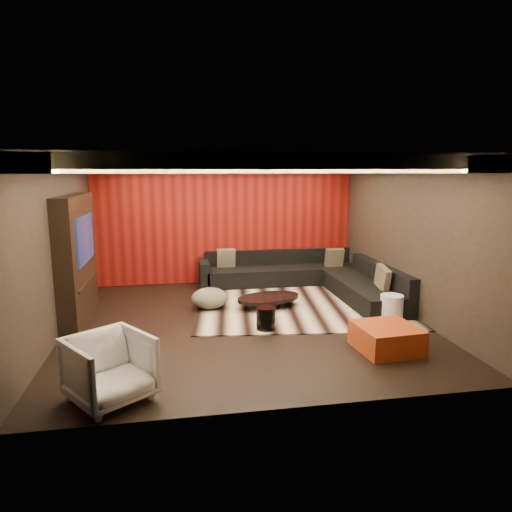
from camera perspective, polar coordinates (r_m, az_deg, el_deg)
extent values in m
cube|color=black|center=(8.07, -1.37, -8.27)|extent=(6.00, 6.00, 0.02)
cube|color=silver|center=(7.63, -1.47, 12.17)|extent=(6.00, 6.00, 0.02)
cube|color=black|center=(10.69, -3.84, 4.16)|extent=(6.00, 0.02, 2.80)
cube|color=black|center=(7.87, -23.65, 0.92)|extent=(0.02, 6.00, 2.80)
cube|color=black|center=(8.70, 18.61, 2.12)|extent=(0.02, 6.00, 2.80)
cube|color=#6B0C0A|center=(10.65, -3.82, 4.14)|extent=(5.98, 0.05, 2.78)
cube|color=silver|center=(10.31, -3.75, 11.11)|extent=(6.00, 0.60, 0.22)
cube|color=silver|center=(4.98, 3.27, 11.56)|extent=(6.00, 0.60, 0.22)
cube|color=silver|center=(7.70, -22.10, 10.50)|extent=(0.60, 4.80, 0.22)
cube|color=silver|center=(8.47, 17.26, 10.75)|extent=(0.60, 4.80, 0.22)
cube|color=#FFD899|center=(9.97, -3.52, 10.61)|extent=(4.80, 0.08, 0.04)
cube|color=#FFD899|center=(5.31, 2.41, 10.54)|extent=(4.80, 0.08, 0.04)
cube|color=#FFD899|center=(7.64, -19.52, 10.00)|extent=(0.08, 4.80, 0.04)
cube|color=#FFD899|center=(8.32, 15.11, 10.25)|extent=(0.08, 4.80, 0.04)
cube|color=black|center=(8.46, -21.51, -0.36)|extent=(0.30, 2.00, 2.20)
cube|color=black|center=(8.37, -20.60, 2.03)|extent=(0.04, 1.30, 0.80)
cube|color=black|center=(8.51, -20.27, -2.97)|extent=(0.04, 1.60, 0.04)
cube|color=beige|center=(8.93, 5.66, -6.31)|extent=(4.32, 3.44, 0.02)
cylinder|color=black|center=(8.80, 1.57, -5.73)|extent=(1.57, 1.57, 0.21)
cylinder|color=black|center=(7.60, 1.25, -7.77)|extent=(0.36, 0.36, 0.37)
ellipsoid|color=#BDB392|center=(8.77, -5.81, -5.25)|extent=(0.71, 0.71, 0.38)
cylinder|color=silver|center=(8.30, 16.57, -6.34)|extent=(0.41, 0.41, 0.49)
cube|color=#9D3F14|center=(7.07, 16.00, -9.82)|extent=(0.91, 0.91, 0.37)
imported|color=silver|center=(5.60, -17.81, -13.26)|extent=(1.17, 1.18, 0.78)
cube|color=black|center=(10.65, 3.21, -2.41)|extent=(3.50, 0.90, 0.40)
cube|color=black|center=(10.91, 2.81, -0.08)|extent=(3.50, 0.20, 0.35)
cube|color=black|center=(9.44, 13.40, -4.41)|extent=(0.90, 2.60, 0.40)
cube|color=black|center=(9.49, 15.44, -2.09)|extent=(0.20, 2.60, 0.35)
cube|color=black|center=(10.37, -6.52, -2.25)|extent=(0.20, 0.90, 0.60)
cube|color=tan|center=(8.90, 15.55, -2.63)|extent=(0.12, 0.50, 0.50)
cube|color=tan|center=(10.52, -3.76, -0.24)|extent=(0.42, 0.20, 0.44)
cube|color=tan|center=(10.69, 9.76, -0.19)|extent=(0.42, 0.20, 0.44)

